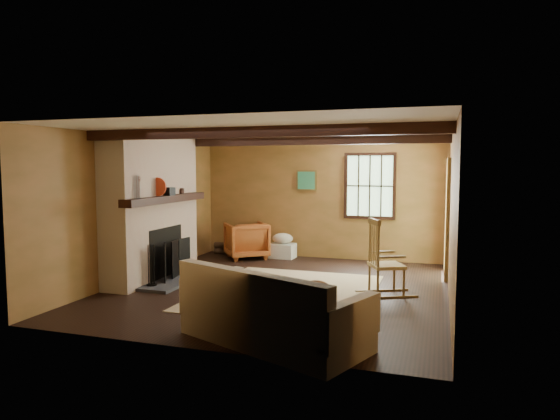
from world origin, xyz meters
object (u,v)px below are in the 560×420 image
at_px(laundry_basket, 283,251).
at_px(rocking_chair, 384,263).
at_px(fireplace, 153,213).
at_px(armchair, 246,240).
at_px(sofa, 271,316).

bearing_deg(laundry_basket, rocking_chair, -45.78).
height_order(fireplace, laundry_basket, fireplace).
bearing_deg(armchair, sofa, 77.96).
distance_m(rocking_chair, laundry_basket, 3.34).
height_order(laundry_basket, armchair, armchair).
relative_size(laundry_basket, armchair, 0.61).
bearing_deg(armchair, rocking_chair, 108.06).
xyz_separation_m(laundry_basket, armchair, (-0.70, -0.25, 0.22)).
relative_size(rocking_chair, laundry_basket, 2.28).
bearing_deg(laundry_basket, armchair, -160.13).
xyz_separation_m(fireplace, armchair, (0.79, 2.21, -0.73)).
xyz_separation_m(rocking_chair, armchair, (-3.02, 2.13, -0.11)).
xyz_separation_m(sofa, laundry_basket, (-1.40, 4.81, -0.15)).
bearing_deg(sofa, rocking_chair, 91.64).
bearing_deg(fireplace, rocking_chair, 1.21).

